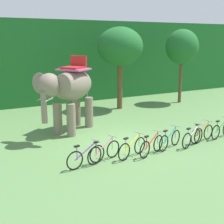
{
  "coord_description": "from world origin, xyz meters",
  "views": [
    {
      "loc": [
        -6.73,
        -11.16,
        4.59
      ],
      "look_at": [
        -0.24,
        1.0,
        1.3
      ],
      "focal_mm": 49.0,
      "sensor_mm": 36.0,
      "label": 1
    }
  ],
  "objects_px": {
    "tree_center_right": "(120,47)",
    "elephant": "(70,89)",
    "bike_red": "(152,146)",
    "bike_green": "(221,130)",
    "bike_purple": "(86,156)",
    "bike_yellow": "(132,148)",
    "tree_center_left": "(182,47)",
    "bike_teal": "(170,140)",
    "bike_pink": "(104,152)",
    "bike_orange": "(202,133)",
    "bike_white": "(193,138)"
  },
  "relations": [
    {
      "from": "tree_center_right",
      "to": "tree_center_left",
      "type": "distance_m",
      "value": 4.97
    },
    {
      "from": "tree_center_left",
      "to": "bike_purple",
      "type": "xyz_separation_m",
      "value": [
        -10.85,
        -7.61,
        -3.65
      ]
    },
    {
      "from": "elephant",
      "to": "bike_white",
      "type": "bearing_deg",
      "value": -48.62
    },
    {
      "from": "elephant",
      "to": "bike_white",
      "type": "relative_size",
      "value": 2.37
    },
    {
      "from": "bike_yellow",
      "to": "bike_red",
      "type": "height_order",
      "value": "same"
    },
    {
      "from": "bike_pink",
      "to": "bike_yellow",
      "type": "xyz_separation_m",
      "value": [
        1.17,
        -0.16,
        0.0
      ]
    },
    {
      "from": "bike_yellow",
      "to": "bike_white",
      "type": "bearing_deg",
      "value": -2.62
    },
    {
      "from": "bike_yellow",
      "to": "bike_green",
      "type": "relative_size",
      "value": 0.97
    },
    {
      "from": "bike_purple",
      "to": "bike_red",
      "type": "relative_size",
      "value": 1.05
    },
    {
      "from": "tree_center_left",
      "to": "elephant",
      "type": "height_order",
      "value": "tree_center_left"
    },
    {
      "from": "bike_yellow",
      "to": "bike_teal",
      "type": "bearing_deg",
      "value": 2.73
    },
    {
      "from": "bike_purple",
      "to": "bike_red",
      "type": "distance_m",
      "value": 2.82
    },
    {
      "from": "elephant",
      "to": "bike_white",
      "type": "xyz_separation_m",
      "value": [
        3.98,
        -4.52,
        -1.82
      ]
    },
    {
      "from": "bike_purple",
      "to": "bike_teal",
      "type": "bearing_deg",
      "value": 0.95
    },
    {
      "from": "bike_yellow",
      "to": "bike_pink",
      "type": "bearing_deg",
      "value": 172.35
    },
    {
      "from": "bike_yellow",
      "to": "bike_orange",
      "type": "bearing_deg",
      "value": 1.88
    },
    {
      "from": "tree_center_left",
      "to": "bike_yellow",
      "type": "height_order",
      "value": "tree_center_left"
    },
    {
      "from": "bike_red",
      "to": "bike_pink",
      "type": "bearing_deg",
      "value": 171.21
    },
    {
      "from": "bike_purple",
      "to": "bike_pink",
      "type": "bearing_deg",
      "value": 9.18
    },
    {
      "from": "tree_center_right",
      "to": "bike_purple",
      "type": "relative_size",
      "value": 3.2
    },
    {
      "from": "bike_pink",
      "to": "bike_orange",
      "type": "xyz_separation_m",
      "value": [
        5.02,
        -0.03,
        0.0
      ]
    },
    {
      "from": "bike_red",
      "to": "bike_green",
      "type": "bearing_deg",
      "value": 3.79
    },
    {
      "from": "tree_center_left",
      "to": "bike_orange",
      "type": "xyz_separation_m",
      "value": [
        -5.03,
        -7.51,
        -3.65
      ]
    },
    {
      "from": "bike_purple",
      "to": "bike_yellow",
      "type": "height_order",
      "value": "same"
    },
    {
      "from": "tree_center_left",
      "to": "bike_red",
      "type": "bearing_deg",
      "value": -135.9
    },
    {
      "from": "bike_white",
      "to": "bike_green",
      "type": "xyz_separation_m",
      "value": [
        2.05,
        0.27,
        0.0
      ]
    },
    {
      "from": "elephant",
      "to": "bike_teal",
      "type": "distance_m",
      "value": 5.48
    },
    {
      "from": "elephant",
      "to": "bike_red",
      "type": "xyz_separation_m",
      "value": [
        1.78,
        -4.53,
        -1.82
      ]
    },
    {
      "from": "tree_center_left",
      "to": "bike_teal",
      "type": "relative_size",
      "value": 3.28
    },
    {
      "from": "elephant",
      "to": "bike_purple",
      "type": "height_order",
      "value": "elephant"
    },
    {
      "from": "bike_pink",
      "to": "bike_yellow",
      "type": "distance_m",
      "value": 1.18
    },
    {
      "from": "bike_white",
      "to": "bike_yellow",
      "type": "bearing_deg",
      "value": 177.38
    },
    {
      "from": "bike_white",
      "to": "bike_green",
      "type": "height_order",
      "value": "same"
    },
    {
      "from": "bike_purple",
      "to": "bike_orange",
      "type": "distance_m",
      "value": 5.82
    },
    {
      "from": "elephant",
      "to": "bike_pink",
      "type": "distance_m",
      "value": 4.6
    },
    {
      "from": "tree_center_left",
      "to": "bike_purple",
      "type": "relative_size",
      "value": 3.15
    },
    {
      "from": "bike_pink",
      "to": "bike_red",
      "type": "relative_size",
      "value": 1.03
    },
    {
      "from": "tree_center_right",
      "to": "tree_center_left",
      "type": "bearing_deg",
      "value": -3.38
    },
    {
      "from": "bike_teal",
      "to": "bike_orange",
      "type": "distance_m",
      "value": 1.88
    },
    {
      "from": "bike_pink",
      "to": "bike_orange",
      "type": "height_order",
      "value": "same"
    },
    {
      "from": "tree_center_right",
      "to": "bike_orange",
      "type": "xyz_separation_m",
      "value": [
        -0.08,
        -7.81,
        -3.7
      ]
    },
    {
      "from": "tree_center_right",
      "to": "elephant",
      "type": "height_order",
      "value": "tree_center_right"
    },
    {
      "from": "tree_center_right",
      "to": "bike_red",
      "type": "relative_size",
      "value": 3.36
    },
    {
      "from": "bike_red",
      "to": "bike_teal",
      "type": "xyz_separation_m",
      "value": [
        1.12,
        0.25,
        0.0
      ]
    },
    {
      "from": "tree_center_right",
      "to": "bike_white",
      "type": "relative_size",
      "value": 3.28
    },
    {
      "from": "bike_orange",
      "to": "bike_green",
      "type": "height_order",
      "value": "same"
    },
    {
      "from": "bike_yellow",
      "to": "bike_green",
      "type": "distance_m",
      "value": 5.09
    },
    {
      "from": "bike_pink",
      "to": "bike_white",
      "type": "bearing_deg",
      "value": -4.03
    },
    {
      "from": "tree_center_left",
      "to": "bike_teal",
      "type": "bearing_deg",
      "value": -132.5
    },
    {
      "from": "tree_center_right",
      "to": "bike_pink",
      "type": "xyz_separation_m",
      "value": [
        -5.09,
        -7.77,
        -3.7
      ]
    }
  ]
}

